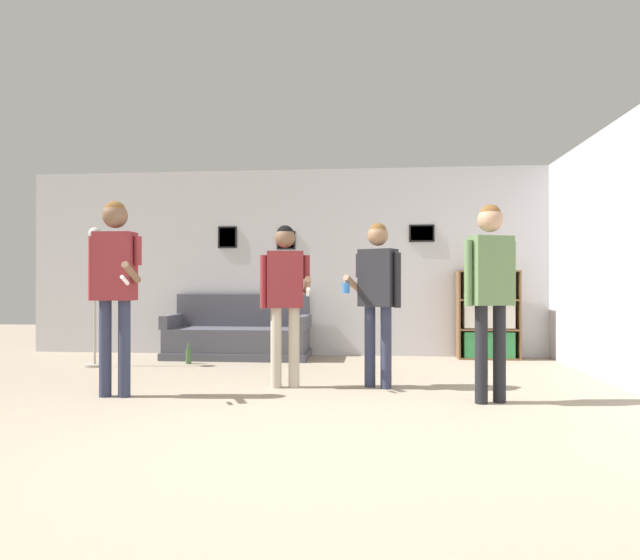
# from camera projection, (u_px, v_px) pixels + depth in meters

# --- Properties ---
(ground_plane) EXTENTS (20.00, 20.00, 0.00)m
(ground_plane) POSITION_uv_depth(u_px,v_px,m) (254.00, 453.00, 3.53)
(ground_plane) COLOR gray
(wall_back) EXTENTS (8.77, 0.08, 2.70)m
(wall_back) POSITION_uv_depth(u_px,v_px,m) (323.00, 262.00, 8.29)
(wall_back) COLOR silver
(wall_back) RESTS_ON ground_plane
(wall_right) EXTENTS (0.06, 7.15, 2.70)m
(wall_right) POSITION_uv_depth(u_px,v_px,m) (627.00, 252.00, 5.59)
(wall_right) COLOR silver
(wall_right) RESTS_ON ground_plane
(couch) EXTENTS (1.99, 0.80, 0.88)m
(couch) POSITION_uv_depth(u_px,v_px,m) (238.00, 337.00, 7.98)
(couch) COLOR #4C4C56
(couch) RESTS_ON ground_plane
(bookshelf) EXTENTS (0.83, 0.30, 1.22)m
(bookshelf) POSITION_uv_depth(u_px,v_px,m) (488.00, 315.00, 7.85)
(bookshelf) COLOR brown
(bookshelf) RESTS_ON ground_plane
(floor_lamp) EXTENTS (0.28, 0.28, 1.75)m
(floor_lamp) POSITION_uv_depth(u_px,v_px,m) (95.00, 286.00, 7.16)
(floor_lamp) COLOR #ADA89E
(floor_lamp) RESTS_ON ground_plane
(person_player_foreground_left) EXTENTS (0.51, 0.47, 1.81)m
(person_player_foreground_left) POSITION_uv_depth(u_px,v_px,m) (115.00, 274.00, 5.25)
(person_player_foreground_left) COLOR #2D334C
(person_player_foreground_left) RESTS_ON ground_plane
(person_player_foreground_center) EXTENTS (0.54, 0.43, 1.63)m
(person_player_foreground_center) POSITION_uv_depth(u_px,v_px,m) (285.00, 288.00, 5.72)
(person_player_foreground_center) COLOR #B7AD99
(person_player_foreground_center) RESTS_ON ground_plane
(person_watcher_holding_cup) EXTENTS (0.58, 0.35, 1.65)m
(person_watcher_holding_cup) POSITION_uv_depth(u_px,v_px,m) (378.00, 287.00, 5.70)
(person_watcher_holding_cup) COLOR #2D334C
(person_watcher_holding_cup) RESTS_ON ground_plane
(person_spectator_near_bookshelf) EXTENTS (0.47, 0.32, 1.74)m
(person_spectator_near_bookshelf) POSITION_uv_depth(u_px,v_px,m) (490.00, 280.00, 4.98)
(person_spectator_near_bookshelf) COLOR black
(person_spectator_near_bookshelf) RESTS_ON ground_plane
(bottle_on_floor) EXTENTS (0.07, 0.07, 0.27)m
(bottle_on_floor) POSITION_uv_depth(u_px,v_px,m) (189.00, 356.00, 7.37)
(bottle_on_floor) COLOR #3D6638
(bottle_on_floor) RESTS_ON ground_plane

